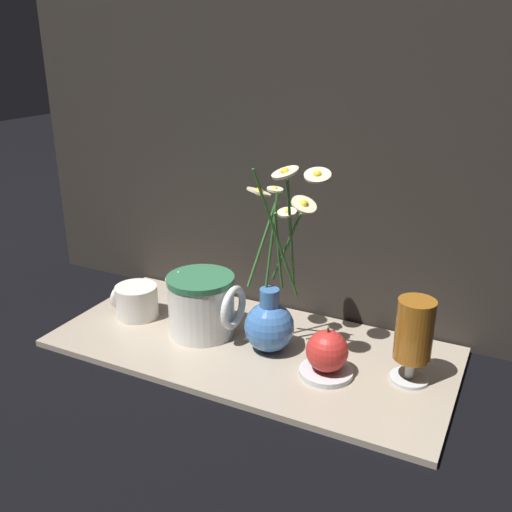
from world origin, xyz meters
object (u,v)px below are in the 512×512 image
(yellow_mug, at_px, (137,301))
(tea_glass, at_px, (414,333))
(vase_with_flowers, at_px, (270,316))
(orange_fruit, at_px, (327,351))
(ceramic_pitcher, at_px, (202,303))

(yellow_mug, distance_m, tea_glass, 0.57)
(vase_with_flowers, bearing_deg, tea_glass, 4.06)
(tea_glass, bearing_deg, orange_fruit, -160.19)
(yellow_mug, relative_size, orange_fruit, 1.19)
(ceramic_pitcher, distance_m, orange_fruit, 0.27)
(tea_glass, relative_size, orange_fruit, 1.84)
(orange_fruit, bearing_deg, ceramic_pitcher, 173.50)
(yellow_mug, bearing_deg, vase_with_flowers, -1.06)
(yellow_mug, height_order, tea_glass, tea_glass)
(vase_with_flowers, distance_m, ceramic_pitcher, 0.15)
(vase_with_flowers, xyz_separation_m, orange_fruit, (0.12, -0.03, -0.02))
(yellow_mug, bearing_deg, orange_fruit, -4.69)
(ceramic_pitcher, bearing_deg, vase_with_flowers, -0.39)
(vase_with_flowers, height_order, yellow_mug, vase_with_flowers)
(vase_with_flowers, relative_size, orange_fruit, 4.48)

